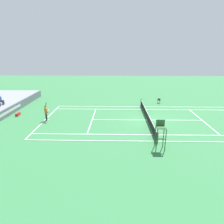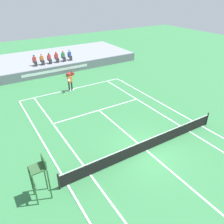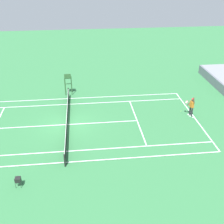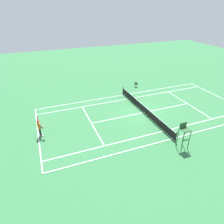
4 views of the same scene
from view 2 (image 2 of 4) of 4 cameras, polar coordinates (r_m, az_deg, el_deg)
name	(u,v)px [view 2 (image 2 of 4)]	position (r m, az deg, el deg)	size (l,w,h in m)	color
ground_plane	(146,151)	(14.99, 8.81, -9.76)	(80.00, 80.00, 0.00)	#337542
court	(146,151)	(14.98, 8.81, -9.73)	(11.08, 23.88, 0.03)	#337542
net	(147,144)	(14.66, 8.97, -8.18)	(11.98, 0.10, 1.07)	black
barrier_wall	(56,71)	(28.12, -14.06, 10.24)	(23.32, 0.25, 1.06)	slate
bleacher_platform	(45,61)	(32.33, -16.85, 12.35)	(23.32, 8.93, 1.06)	gray
spectator_seated_0	(35,61)	(28.67, -19.13, 12.29)	(0.44, 0.60, 1.26)	#474C56
spectator_seated_1	(42,60)	(28.87, -17.43, 12.67)	(0.44, 0.60, 1.26)	#474C56
spectator_seated_2	(49,58)	(29.10, -15.69, 13.04)	(0.44, 0.60, 1.26)	#474C56
spectator_seated_3	(57,57)	(29.36, -13.95, 13.41)	(0.44, 0.60, 1.26)	#474C56
spectator_seated_4	(63,56)	(29.63, -12.31, 13.74)	(0.44, 0.60, 1.26)	#474C56
spectator_seated_5	(70,55)	(29.93, -10.73, 14.05)	(0.44, 0.60, 1.26)	#474C56
tennis_player	(70,82)	(23.10, -10.68, 7.65)	(0.75, 0.73, 2.08)	#232328
tennis_ball	(65,94)	(22.67, -12.03, 4.43)	(0.07, 0.07, 0.07)	#D1E533
umpire_chair	(40,173)	(11.64, -17.98, -14.71)	(0.77, 0.77, 2.44)	#2D562D
equipment_bag	(70,74)	(27.67, -10.64, 9.50)	(0.92, 0.37, 0.32)	red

